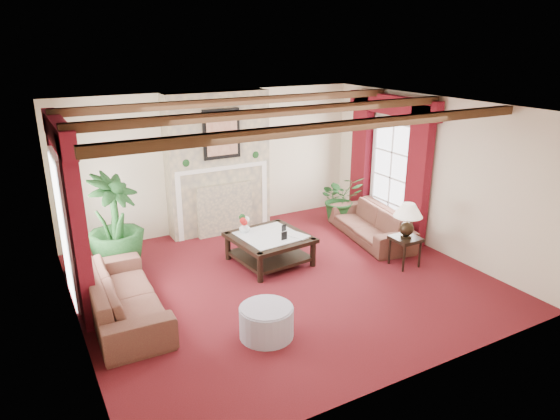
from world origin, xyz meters
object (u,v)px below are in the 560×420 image
sofa_right (371,218)px  coffee_table (270,249)px  potted_palm (117,244)px  ottoman (266,322)px  sofa_left (123,288)px  side_table (405,251)px

sofa_right → coffee_table: size_ratio=1.77×
potted_palm → ottoman: bearing=-67.2°
sofa_left → potted_palm: size_ratio=1.26×
sofa_left → sofa_right: 4.77m
sofa_left → coffee_table: 2.62m
sofa_right → side_table: (-0.27, -1.24, -0.14)m
ottoman → sofa_right: bearing=31.4°
coffee_table → ottoman: (-1.07, -1.94, -0.04)m
ottoman → coffee_table: bearing=61.1°
side_table → potted_palm: bearing=152.7°
sofa_left → coffee_table: (2.55, 0.59, -0.19)m
sofa_left → coffee_table: sofa_left is taller
sofa_left → potted_palm: bearing=-7.1°
sofa_left → side_table: (4.46, -0.60, -0.18)m
sofa_left → ottoman: 2.01m
ottoman → sofa_left: bearing=137.5°
potted_palm → coffee_table: potted_palm is taller
sofa_left → ottoman: (1.47, -1.35, -0.23)m
coffee_table → side_table: 2.25m
side_table → sofa_left: bearing=172.3°
sofa_left → side_table: 4.50m
sofa_right → side_table: sofa_right is taller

